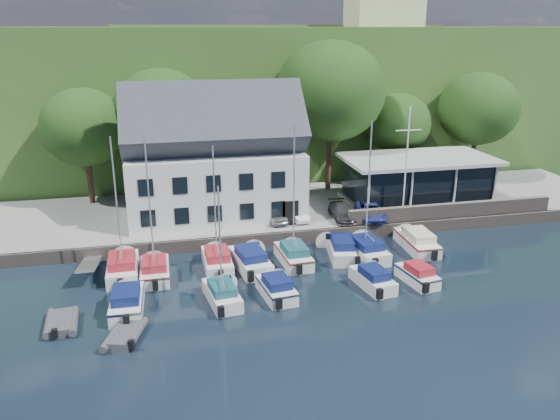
# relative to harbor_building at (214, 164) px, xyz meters

# --- Properties ---
(ground) EXTENTS (180.00, 180.00, 0.00)m
(ground) POSITION_rel_harbor_building_xyz_m (7.00, -16.50, -5.35)
(ground) COLOR black
(ground) RESTS_ON ground
(quay) EXTENTS (60.00, 13.00, 1.00)m
(quay) POSITION_rel_harbor_building_xyz_m (7.00, 1.00, -4.85)
(quay) COLOR gray
(quay) RESTS_ON ground
(quay_face) EXTENTS (60.00, 0.30, 1.00)m
(quay_face) POSITION_rel_harbor_building_xyz_m (7.00, -5.50, -4.85)
(quay_face) COLOR #63574F
(quay_face) RESTS_ON ground
(hillside) EXTENTS (160.00, 75.00, 16.00)m
(hillside) POSITION_rel_harbor_building_xyz_m (7.00, 45.50, 2.65)
(hillside) COLOR #325720
(hillside) RESTS_ON ground
(field_patch) EXTENTS (50.00, 30.00, 0.30)m
(field_patch) POSITION_rel_harbor_building_xyz_m (15.00, 53.50, 10.80)
(field_patch) COLOR brown
(field_patch) RESTS_ON hillside
(harbor_building) EXTENTS (14.40, 8.20, 8.70)m
(harbor_building) POSITION_rel_harbor_building_xyz_m (0.00, 0.00, 0.00)
(harbor_building) COLOR silver
(harbor_building) RESTS_ON quay
(club_pavilion) EXTENTS (13.20, 7.20, 4.10)m
(club_pavilion) POSITION_rel_harbor_building_xyz_m (18.00, -0.50, -2.30)
(club_pavilion) COLOR black
(club_pavilion) RESTS_ON quay
(seawall) EXTENTS (18.00, 0.50, 1.20)m
(seawall) POSITION_rel_harbor_building_xyz_m (19.00, -5.10, -3.75)
(seawall) COLOR #63574F
(seawall) RESTS_ON quay
(gangway) EXTENTS (1.20, 6.00, 1.40)m
(gangway) POSITION_rel_harbor_building_xyz_m (-9.50, -7.50, -5.35)
(gangway) COLOR silver
(gangway) RESTS_ON ground
(car_silver) EXTENTS (1.74, 3.71, 1.23)m
(car_silver) POSITION_rel_harbor_building_xyz_m (4.47, -2.85, -3.74)
(car_silver) COLOR #A8A9AD
(car_silver) RESTS_ON quay
(car_white) EXTENTS (1.55, 3.43, 1.09)m
(car_white) POSITION_rel_harbor_building_xyz_m (6.30, -2.84, -3.80)
(car_white) COLOR silver
(car_white) RESTS_ON quay
(car_dgrey) EXTENTS (1.92, 4.23, 1.20)m
(car_dgrey) POSITION_rel_harbor_building_xyz_m (9.99, -3.54, -3.75)
(car_dgrey) COLOR #333238
(car_dgrey) RESTS_ON quay
(car_blue) EXTENTS (2.10, 4.03, 1.31)m
(car_blue) POSITION_rel_harbor_building_xyz_m (12.37, -3.84, -3.69)
(car_blue) COLOR navy
(car_blue) RESTS_ON quay
(flagpole) EXTENTS (2.20, 0.20, 9.17)m
(flagpole) POSITION_rel_harbor_building_xyz_m (14.91, -4.48, 0.23)
(flagpole) COLOR silver
(flagpole) RESTS_ON quay
(tree_0) EXTENTS (7.45, 7.45, 10.18)m
(tree_0) POSITION_rel_harbor_building_xyz_m (-10.54, 5.58, 0.74)
(tree_0) COLOR #1A3610
(tree_0) RESTS_ON quay
(tree_1) EXTENTS (8.54, 8.54, 11.68)m
(tree_1) POSITION_rel_harbor_building_xyz_m (-3.93, 5.84, 1.49)
(tree_1) COLOR #1A3610
(tree_1) RESTS_ON quay
(tree_3) EXTENTS (10.24, 10.24, 14.00)m
(tree_3) POSITION_rel_harbor_building_xyz_m (11.45, 5.06, 2.65)
(tree_3) COLOR #1A3610
(tree_3) RESTS_ON quay
(tree_4) EXTENTS (6.52, 6.52, 8.92)m
(tree_4) POSITION_rel_harbor_building_xyz_m (18.90, 6.26, 0.11)
(tree_4) COLOR #1A3610
(tree_4) RESTS_ON quay
(tree_5) EXTENTS (7.95, 7.95, 10.86)m
(tree_5) POSITION_rel_harbor_building_xyz_m (26.95, 5.18, 1.08)
(tree_5) COLOR #1A3610
(tree_5) RESTS_ON quay
(boat_r1_0) EXTENTS (2.30, 6.71, 9.41)m
(boat_r1_0) POSITION_rel_harbor_building_xyz_m (-7.27, -8.62, -0.64)
(boat_r1_0) COLOR silver
(boat_r1_0) RESTS_ON ground
(boat_r1_1) EXTENTS (2.09, 5.72, 8.84)m
(boat_r1_1) POSITION_rel_harbor_building_xyz_m (-5.18, -9.48, -0.93)
(boat_r1_1) COLOR silver
(boat_r1_1) RESTS_ON ground
(boat_r1_2) EXTENTS (2.05, 6.22, 9.00)m
(boat_r1_2) POSITION_rel_harbor_building_xyz_m (-0.92, -8.78, -0.85)
(boat_r1_2) COLOR silver
(boat_r1_2) RESTS_ON ground
(boat_r1_3) EXTENTS (3.10, 6.82, 1.55)m
(boat_r1_3) POSITION_rel_harbor_building_xyz_m (1.33, -9.31, -4.58)
(boat_r1_3) COLOR silver
(boat_r1_3) RESTS_ON ground
(boat_r1_4) EXTENTS (2.35, 6.19, 9.13)m
(boat_r1_4) POSITION_rel_harbor_building_xyz_m (4.49, -9.07, -0.78)
(boat_r1_4) COLOR silver
(boat_r1_4) RESTS_ON ground
(boat_r1_5) EXTENTS (2.93, 6.70, 1.52)m
(boat_r1_5) POSITION_rel_harbor_building_xyz_m (8.19, -8.62, -4.59)
(boat_r1_5) COLOR silver
(boat_r1_5) RESTS_ON ground
(boat_r1_6) EXTENTS (2.76, 6.83, 9.07)m
(boat_r1_6) POSITION_rel_harbor_building_xyz_m (9.91, -9.10, -0.81)
(boat_r1_6) COLOR silver
(boat_r1_6) RESTS_ON ground
(boat_r1_7) EXTENTS (2.28, 6.98, 1.54)m
(boat_r1_7) POSITION_rel_harbor_building_xyz_m (14.24, -8.61, -4.58)
(boat_r1_7) COLOR silver
(boat_r1_7) RESTS_ON ground
(boat_r2_0) EXTENTS (2.16, 5.91, 1.55)m
(boat_r2_0) POSITION_rel_harbor_building_xyz_m (-6.81, -13.74, -4.58)
(boat_r2_0) COLOR silver
(boat_r2_0) RESTS_ON ground
(boat_r2_1) EXTENTS (2.57, 5.81, 8.33)m
(boat_r2_1) POSITION_rel_harbor_building_xyz_m (-1.18, -13.79, -1.19)
(boat_r2_1) COLOR silver
(boat_r2_1) RESTS_ON ground
(boat_r2_2) EXTENTS (2.49, 5.23, 1.42)m
(boat_r2_2) POSITION_rel_harbor_building_xyz_m (2.21, -13.83, -4.64)
(boat_r2_2) COLOR silver
(boat_r2_2) RESTS_ON ground
(boat_r2_3) EXTENTS (2.57, 5.49, 1.38)m
(boat_r2_3) POSITION_rel_harbor_building_xyz_m (8.60, -13.86, -4.66)
(boat_r2_3) COLOR silver
(boat_r2_3) RESTS_ON ground
(boat_r2_4) EXTENTS (2.34, 4.89, 1.37)m
(boat_r2_4) POSITION_rel_harbor_building_xyz_m (11.69, -13.94, -4.66)
(boat_r2_4) COLOR silver
(boat_r2_4) RESTS_ON ground
(dinghy_0) EXTENTS (2.07, 3.19, 0.71)m
(dinghy_0) POSITION_rel_harbor_building_xyz_m (-10.35, -14.78, -4.99)
(dinghy_0) COLOR #3D3C42
(dinghy_0) RESTS_ON ground
(dinghy_1) EXTENTS (2.58, 3.36, 0.69)m
(dinghy_1) POSITION_rel_harbor_building_xyz_m (-6.83, -16.88, -5.00)
(dinghy_1) COLOR #3D3C42
(dinghy_1) RESTS_ON ground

